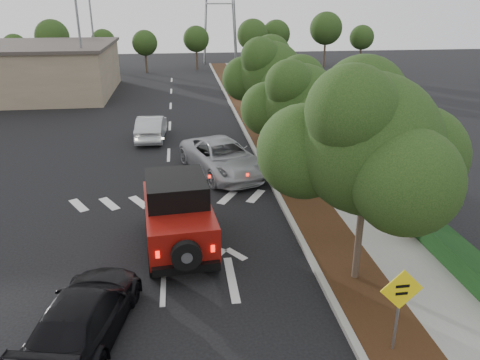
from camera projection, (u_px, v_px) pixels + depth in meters
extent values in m
plane|color=black|center=(163.00, 284.00, 13.61)|extent=(120.00, 120.00, 0.00)
cube|color=#9E9B93|center=(255.00, 150.00, 25.20)|extent=(0.20, 70.00, 0.15)
cube|color=black|center=(273.00, 150.00, 25.33)|extent=(1.80, 70.00, 0.12)
cube|color=gray|center=(307.00, 148.00, 25.56)|extent=(2.00, 70.00, 0.12)
cube|color=black|center=(332.00, 141.00, 25.60)|extent=(0.80, 70.00, 0.80)
cylinder|color=black|center=(150.00, 220.00, 16.49)|extent=(0.40, 0.94, 0.91)
cylinder|color=black|center=(200.00, 215.00, 16.85)|extent=(0.40, 0.94, 0.91)
cylinder|color=black|center=(154.00, 262.00, 13.88)|extent=(0.40, 0.94, 0.91)
cylinder|color=black|center=(213.00, 255.00, 14.24)|extent=(0.40, 0.94, 0.91)
cube|color=maroon|center=(178.00, 219.00, 15.14)|extent=(2.42, 4.39, 1.14)
cube|color=black|center=(176.00, 188.00, 15.10)|extent=(2.09, 2.48, 0.73)
cube|color=maroon|center=(174.00, 202.00, 16.63)|extent=(1.91, 1.34, 0.94)
cube|color=black|center=(187.00, 269.00, 13.32)|extent=(1.96, 0.38, 0.25)
cylinder|color=black|center=(186.00, 256.00, 12.99)|extent=(0.89, 0.33, 0.87)
cube|color=#FF190C|center=(158.00, 255.00, 13.04)|extent=(0.12, 0.06, 0.21)
cube|color=#FF190C|center=(213.00, 249.00, 13.35)|extent=(0.12, 0.06, 0.21)
imported|color=#A8A9B0|center=(223.00, 157.00, 21.88)|extent=(4.26, 6.15, 1.56)
imported|color=black|center=(85.00, 313.00, 11.32)|extent=(2.70, 4.76, 1.30)
imported|color=#B0B4B8|center=(151.00, 127.00, 27.19)|extent=(1.70, 4.31, 1.40)
imported|color=#ADAFB5|center=(54.00, 94.00, 36.57)|extent=(3.91, 1.59, 1.33)
cylinder|color=slate|center=(398.00, 314.00, 10.59)|extent=(0.07, 0.07, 1.99)
cube|color=yellow|center=(402.00, 290.00, 10.32)|extent=(1.02, 0.04, 1.02)
cube|color=black|center=(403.00, 286.00, 10.27)|extent=(0.32, 0.02, 0.07)
cube|color=black|center=(402.00, 294.00, 10.34)|extent=(0.28, 0.01, 0.07)
cylinder|color=brown|center=(409.00, 228.00, 16.11)|extent=(0.54, 0.54, 0.51)
sphere|color=black|center=(411.00, 215.00, 15.94)|extent=(0.64, 0.64, 0.64)
imported|color=black|center=(412.00, 213.00, 15.91)|extent=(0.57, 0.50, 0.60)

